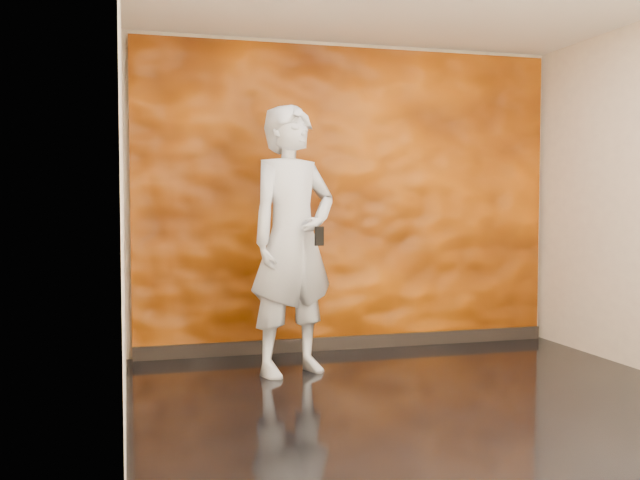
% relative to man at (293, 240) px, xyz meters
% --- Properties ---
extents(room, '(4.02, 4.02, 2.81)m').
position_rel_man_xyz_m(room, '(0.73, -1.15, 0.35)').
color(room, black).
rests_on(room, ground).
extents(feature_wall, '(3.90, 0.06, 2.75)m').
position_rel_man_xyz_m(feature_wall, '(0.73, 0.81, 0.33)').
color(feature_wall, '#CE5C06').
rests_on(feature_wall, ground).
extents(baseboard, '(3.90, 0.04, 0.12)m').
position_rel_man_xyz_m(baseboard, '(0.73, 0.77, -0.99)').
color(baseboard, black).
rests_on(baseboard, ground).
extents(man, '(0.90, 0.76, 2.11)m').
position_rel_man_xyz_m(man, '(0.00, 0.00, 0.00)').
color(man, '#A7ADB7').
rests_on(man, ground).
extents(phone, '(0.08, 0.04, 0.15)m').
position_rel_man_xyz_m(phone, '(0.14, -0.27, 0.04)').
color(phone, black).
rests_on(phone, man).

